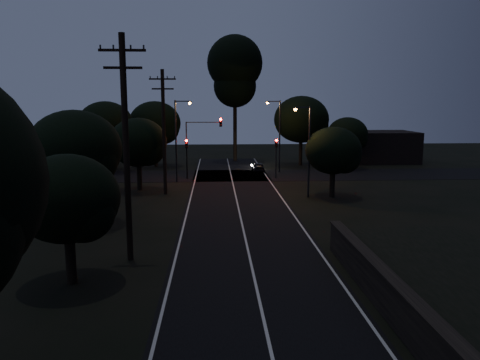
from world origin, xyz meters
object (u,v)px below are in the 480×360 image
car (258,167)px  signal_left (187,152)px  signal_mast (203,137)px  streetlight_b (278,131)px  utility_pole_mid (126,146)px  tall_pine (235,71)px  streetlight_a (178,135)px  streetlight_c (307,145)px  utility_pole_far (164,130)px  signal_right (276,151)px

car → signal_left: bearing=29.8°
signal_mast → streetlight_b: streetlight_b is taller
utility_pole_mid → signal_mast: 25.22m
tall_pine → streetlight_a: (-6.31, -17.00, -7.28)m
streetlight_c → utility_pole_mid: bearing=-128.3°
signal_mast → streetlight_c: streetlight_c is taller
streetlight_a → car: size_ratio=2.57×
signal_left → utility_pole_far: bearing=-99.9°
signal_mast → streetlight_c: bearing=-48.8°
utility_pole_mid → signal_right: bearing=67.0°
signal_mast → streetlight_c: 13.28m
streetlight_a → streetlight_c: (11.14, -8.00, -0.29)m
utility_pole_far → streetlight_c: 12.05m
streetlight_c → car: bearing=100.2°
tall_pine → signal_right: 17.91m
streetlight_a → utility_pole_far: bearing=-96.6°
signal_right → streetlight_b: (0.71, 4.01, 1.80)m
streetlight_b → car: (-2.11, 0.68, -4.10)m
streetlight_b → signal_right: bearing=-100.0°
signal_mast → tall_pine: bearing=75.4°
utility_pole_far → signal_mast: 8.64m
signal_left → signal_right: (9.20, 0.00, 0.00)m
utility_pole_mid → streetlight_b: size_ratio=1.38×
utility_pole_far → car: (9.20, 12.68, -4.95)m
streetlight_c → signal_right: bearing=97.0°
utility_pole_mid → signal_right: utility_pole_mid is taller
utility_pole_far → streetlight_a: utility_pole_far is taller
utility_pole_far → signal_left: size_ratio=2.56×
signal_left → streetlight_a: bearing=-109.6°
streetlight_a → streetlight_c: bearing=-35.7°
signal_right → streetlight_c: size_ratio=0.55×
streetlight_c → utility_pole_far: bearing=170.4°
streetlight_c → signal_left: bearing=136.2°
signal_left → signal_right: same height
tall_pine → signal_mast: bearing=-104.6°
utility_pole_mid → streetlight_c: size_ratio=1.47×
utility_pole_mid → utility_pole_far: bearing=90.0°
streetlight_a → streetlight_c: size_ratio=1.07×
tall_pine → car: 15.52m
utility_pole_far → utility_pole_mid: bearing=-90.0°
utility_pole_far → streetlight_b: utility_pole_far is taller
signal_right → signal_left: bearing=180.0°
streetlight_a → streetlight_b: 12.19m
utility_pole_far → tall_pine: bearing=73.1°
signal_left → tall_pine: bearing=69.5°
streetlight_b → streetlight_c: bearing=-87.9°
signal_mast → streetlight_a: bearing=-140.2°
streetlight_b → car: 4.66m
car → tall_pine: bearing=-79.2°
utility_pole_far → streetlight_b: bearing=46.7°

